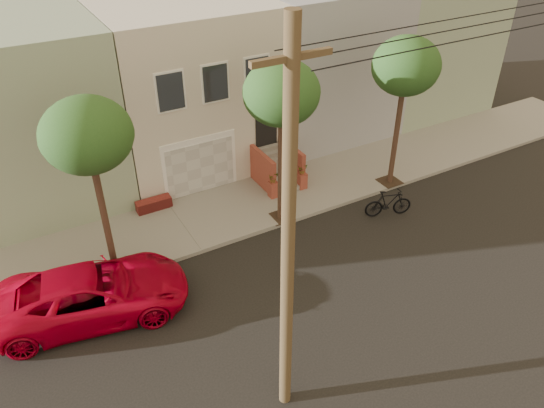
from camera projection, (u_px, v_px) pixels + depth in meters
ground at (313, 288)px, 17.61m from camera, size 90.00×90.00×0.00m
sidewalk at (241, 208)px, 21.44m from camera, size 40.00×3.70×0.15m
house_row at (180, 78)px, 23.69m from camera, size 33.10×11.70×7.00m
tree_left at (87, 136)px, 15.26m from camera, size 2.70×2.57×6.30m
tree_mid at (282, 94)px, 17.92m from camera, size 2.70×2.57×6.30m
tree_right at (406, 67)px, 20.17m from camera, size 2.70×2.57×6.30m
pickup_truck at (92, 293)px, 16.23m from camera, size 6.22×3.74×1.62m
motorcycle at (388, 203)px, 20.83m from camera, size 1.99×1.14×1.15m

